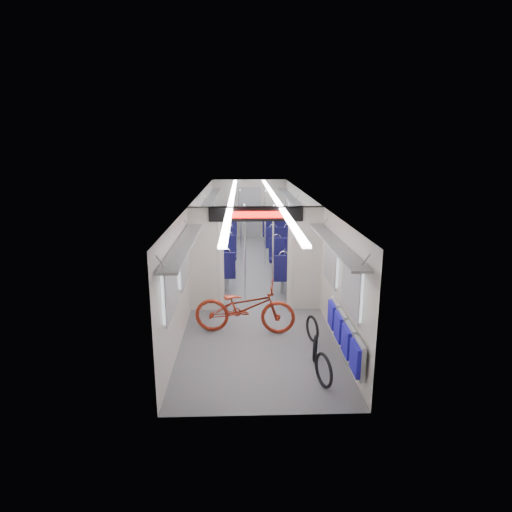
# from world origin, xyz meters

# --- Properties ---
(carriage) EXTENTS (12.00, 12.02, 2.31)m
(carriage) POSITION_xyz_m (0.00, -0.27, 1.50)
(carriage) COLOR #515456
(carriage) RESTS_ON ground
(bicycle) EXTENTS (2.03, 0.90, 1.03)m
(bicycle) POSITION_xyz_m (-0.25, -3.28, 0.52)
(bicycle) COLOR maroon
(bicycle) RESTS_ON ground
(flip_bench) EXTENTS (0.12, 2.12, 0.53)m
(flip_bench) POSITION_xyz_m (1.35, -4.71, 0.58)
(flip_bench) COLOR gray
(flip_bench) RESTS_ON carriage
(bike_hoop_a) EXTENTS (0.20, 0.53, 0.54)m
(bike_hoop_a) POSITION_xyz_m (0.92, -5.30, 0.25)
(bike_hoop_a) COLOR black
(bike_hoop_a) RESTS_ON ground
(bike_hoop_b) EXTENTS (0.17, 0.46, 0.46)m
(bike_hoop_b) POSITION_xyz_m (0.93, -4.50, 0.20)
(bike_hoop_b) COLOR black
(bike_hoop_b) RESTS_ON ground
(bike_hoop_c) EXTENTS (0.19, 0.49, 0.50)m
(bike_hoop_c) POSITION_xyz_m (1.00, -3.73, 0.22)
(bike_hoop_c) COLOR black
(bike_hoop_c) RESTS_ON ground
(seat_bay_near_left) EXTENTS (0.94, 2.19, 1.14)m
(seat_bay_near_left) POSITION_xyz_m (-0.93, 0.20, 0.56)
(seat_bay_near_left) COLOR #0F0D3A
(seat_bay_near_left) RESTS_ON ground
(seat_bay_near_right) EXTENTS (0.92, 2.13, 1.12)m
(seat_bay_near_right) POSITION_xyz_m (0.93, -0.11, 0.55)
(seat_bay_near_right) COLOR #0F0D3A
(seat_bay_near_right) RESTS_ON ground
(seat_bay_far_left) EXTENTS (0.89, 1.99, 1.07)m
(seat_bay_far_left) POSITION_xyz_m (-0.93, 3.73, 0.53)
(seat_bay_far_left) COLOR #0F0D3A
(seat_bay_far_left) RESTS_ON ground
(seat_bay_far_right) EXTENTS (0.94, 2.23, 1.15)m
(seat_bay_far_right) POSITION_xyz_m (0.93, 3.49, 0.56)
(seat_bay_far_right) COLOR #0F0D3A
(seat_bay_far_right) RESTS_ON ground
(stanchion_near_left) EXTENTS (0.04, 0.04, 2.30)m
(stanchion_near_left) POSITION_xyz_m (-0.23, -1.54, 1.15)
(stanchion_near_left) COLOR silver
(stanchion_near_left) RESTS_ON ground
(stanchion_near_right) EXTENTS (0.04, 0.04, 2.30)m
(stanchion_near_right) POSITION_xyz_m (0.40, -1.66, 1.15)
(stanchion_near_right) COLOR silver
(stanchion_near_right) RESTS_ON ground
(stanchion_far_left) EXTENTS (0.04, 0.04, 2.30)m
(stanchion_far_left) POSITION_xyz_m (-0.34, 1.93, 1.15)
(stanchion_far_left) COLOR silver
(stanchion_far_left) RESTS_ON ground
(stanchion_far_right) EXTENTS (0.05, 0.05, 2.30)m
(stanchion_far_right) POSITION_xyz_m (0.40, 1.71, 1.15)
(stanchion_far_right) COLOR silver
(stanchion_far_right) RESTS_ON ground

